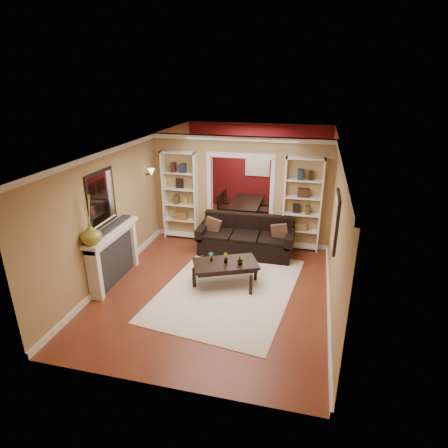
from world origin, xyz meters
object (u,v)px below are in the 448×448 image
(coffee_table, at_px, (225,273))
(bookshelf_right, at_px, (302,205))
(dining_table, at_px, (247,210))
(bookshelf_left, at_px, (180,196))
(sofa, at_px, (246,236))
(fireplace, at_px, (115,256))

(coffee_table, relative_size, bookshelf_right, 0.56)
(dining_table, bearing_deg, bookshelf_left, 139.89)
(coffee_table, xyz_separation_m, dining_table, (-0.26, 3.84, 0.04))
(bookshelf_right, height_order, dining_table, bookshelf_right)
(sofa, xyz_separation_m, bookshelf_right, (1.26, 0.58, 0.70))
(sofa, bearing_deg, bookshelf_right, 24.78)
(coffee_table, bearing_deg, dining_table, 69.69)
(sofa, distance_m, fireplace, 3.08)
(bookshelf_right, xyz_separation_m, dining_table, (-1.64, 1.73, -0.87))
(coffee_table, height_order, bookshelf_left, bookshelf_left)
(bookshelf_left, relative_size, dining_table, 1.44)
(fireplace, bearing_deg, sofa, 39.29)
(bookshelf_left, height_order, fireplace, bookshelf_left)
(sofa, bearing_deg, coffee_table, -94.97)
(dining_table, bearing_deg, fireplace, 154.89)
(bookshelf_left, xyz_separation_m, bookshelf_right, (3.10, 0.00, 0.00))
(coffee_table, distance_m, dining_table, 3.85)
(coffee_table, relative_size, dining_table, 0.81)
(sofa, distance_m, coffee_table, 1.55)
(bookshelf_right, height_order, fireplace, bookshelf_right)
(fireplace, height_order, dining_table, fireplace)
(bookshelf_right, bearing_deg, sofa, -155.22)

